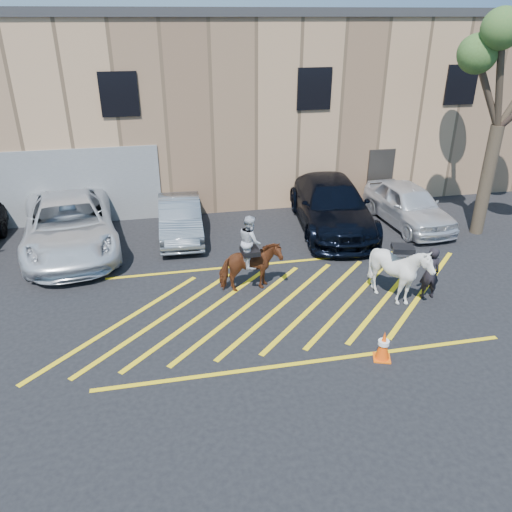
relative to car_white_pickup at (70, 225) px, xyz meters
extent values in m
plane|color=black|center=(5.93, -4.64, -0.86)|extent=(90.00, 90.00, 0.00)
imported|color=silver|center=(0.00, 0.00, 0.00)|extent=(3.66, 6.48, 1.71)
imported|color=gray|center=(3.62, 0.34, -0.18)|extent=(1.57, 4.14, 1.35)
imported|color=black|center=(9.05, 0.06, 0.01)|extent=(3.13, 6.23, 1.74)
imported|color=white|center=(11.93, -0.23, -0.10)|extent=(2.06, 4.55, 1.51)
imported|color=black|center=(9.98, -5.32, -0.10)|extent=(0.58, 0.42, 1.50)
cube|color=tan|center=(5.93, 7.36, 2.64)|extent=(32.00, 10.00, 7.00)
cube|color=#2D2D30|center=(5.93, 7.36, 6.29)|extent=(32.20, 10.20, 0.30)
cube|color=black|center=(1.93, 2.32, 3.74)|extent=(1.30, 0.08, 1.50)
cube|color=black|center=(8.93, 2.32, 3.74)|extent=(1.30, 0.08, 1.50)
cube|color=black|center=(14.93, 2.32, 3.74)|extent=(1.30, 0.08, 1.50)
cube|color=#38332D|center=(11.93, 2.32, 0.24)|extent=(1.10, 0.08, 2.20)
cube|color=yellow|center=(1.73, -4.94, -0.85)|extent=(4.20, 4.20, 0.01)
cube|color=yellow|center=(2.78, -4.94, -0.85)|extent=(4.20, 4.20, 0.01)
cube|color=yellow|center=(3.83, -4.94, -0.85)|extent=(4.20, 4.20, 0.01)
cube|color=yellow|center=(4.88, -4.94, -0.85)|extent=(4.20, 4.20, 0.01)
cube|color=yellow|center=(5.93, -4.94, -0.85)|extent=(4.20, 4.20, 0.01)
cube|color=yellow|center=(6.98, -4.94, -0.85)|extent=(4.20, 4.20, 0.01)
cube|color=yellow|center=(8.03, -4.94, -0.85)|extent=(4.20, 4.20, 0.01)
cube|color=yellow|center=(9.08, -4.94, -0.85)|extent=(4.20, 4.20, 0.01)
cube|color=yellow|center=(10.13, -4.94, -0.85)|extent=(4.20, 4.20, 0.01)
cube|color=yellow|center=(5.93, -2.44, -0.85)|extent=(9.50, 0.12, 0.01)
cube|color=yellow|center=(5.93, -7.44, -0.85)|extent=(9.50, 0.12, 0.01)
imported|color=brown|center=(5.27, -3.95, -0.14)|extent=(1.76, 0.91, 1.44)
imported|color=#AEAFB9|center=(5.27, -3.95, 0.66)|extent=(0.61, 0.75, 1.46)
cube|color=black|center=(5.27, -3.95, 0.37)|extent=(0.50, 0.59, 0.14)
imported|color=silver|center=(9.05, -5.35, 0.03)|extent=(1.83, 1.95, 1.77)
cube|color=black|center=(9.05, -5.35, 0.72)|extent=(0.67, 0.60, 0.14)
cube|color=#FF5E0A|center=(7.60, -7.65, -0.84)|extent=(0.48, 0.48, 0.03)
cone|color=#FF4C0A|center=(7.60, -7.65, -0.48)|extent=(0.32, 0.32, 0.70)
cylinder|color=white|center=(7.60, -7.65, -0.42)|extent=(0.25, 0.25, 0.10)
cylinder|color=#4D422F|center=(14.04, -1.48, 1.04)|extent=(0.44, 0.44, 3.80)
cylinder|color=#483E2C|center=(13.97, -0.62, 3.95)|extent=(0.33, 1.88, 2.34)
cylinder|color=#423428|center=(13.43, -1.48, 3.99)|extent=(1.40, 0.20, 2.39)
cylinder|color=#45382A|center=(13.57, -1.75, 4.35)|extent=(1.16, 0.77, 3.11)
sphere|color=#45632A|center=(13.89, 0.24, 5.05)|extent=(1.20, 1.20, 1.20)
sphere|color=#427130|center=(12.82, -1.48, 5.14)|extent=(1.20, 1.20, 1.20)
sphere|color=#47632A|center=(13.10, -2.03, 5.85)|extent=(1.20, 1.20, 1.20)
camera|label=1|loc=(2.93, -16.08, 6.20)|focal=35.00mm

